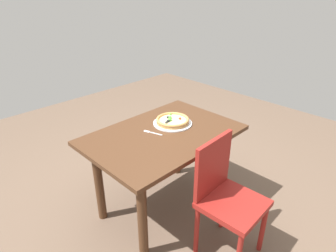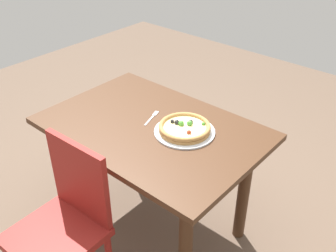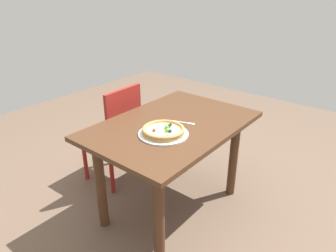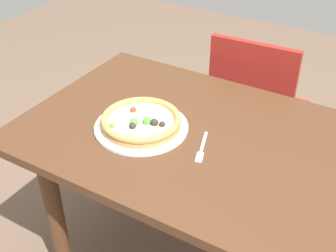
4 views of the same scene
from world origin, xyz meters
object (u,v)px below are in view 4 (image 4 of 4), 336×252
(dining_table, at_px, (194,162))
(fork, at_px, (202,149))
(plate, at_px, (141,127))
(pizza, at_px, (141,121))
(chair_near, at_px, (255,112))

(dining_table, relative_size, fork, 7.42)
(plate, xyz_separation_m, pizza, (-0.00, 0.00, 0.03))
(dining_table, bearing_deg, chair_near, -90.25)
(dining_table, height_order, fork, fork)
(chair_near, height_order, plate, chair_near)
(plate, relative_size, fork, 2.02)
(chair_near, xyz_separation_m, fork, (-0.06, 0.69, 0.25))
(dining_table, relative_size, pizza, 4.33)
(chair_near, height_order, fork, chair_near)
(chair_near, distance_m, plate, 0.75)
(fork, bearing_deg, plate, -108.67)
(dining_table, bearing_deg, plate, 20.64)
(dining_table, height_order, plate, plate)
(plate, height_order, pizza, pizza)
(pizza, bearing_deg, plate, -52.13)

